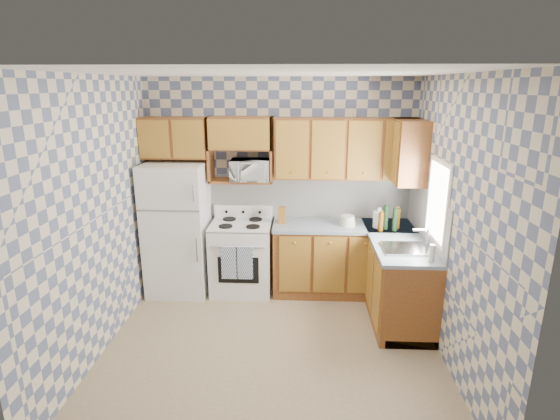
% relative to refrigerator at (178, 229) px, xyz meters
% --- Properties ---
extents(floor, '(3.40, 3.40, 0.00)m').
position_rel_refrigerator_xyz_m(floor, '(1.27, -1.25, -0.84)').
color(floor, '#827156').
rests_on(floor, ground).
extents(back_wall, '(3.40, 0.02, 2.70)m').
position_rel_refrigerator_xyz_m(back_wall, '(1.27, 0.35, 0.51)').
color(back_wall, slate).
rests_on(back_wall, ground).
extents(right_wall, '(0.02, 3.20, 2.70)m').
position_rel_refrigerator_xyz_m(right_wall, '(2.97, -1.25, 0.51)').
color(right_wall, slate).
rests_on(right_wall, ground).
extents(backsplash_back, '(2.60, 0.02, 0.56)m').
position_rel_refrigerator_xyz_m(backsplash_back, '(1.68, 0.34, 0.36)').
color(backsplash_back, white).
rests_on(backsplash_back, back_wall).
extents(backsplash_right, '(0.02, 1.60, 0.56)m').
position_rel_refrigerator_xyz_m(backsplash_right, '(2.96, -0.45, 0.36)').
color(backsplash_right, white).
rests_on(backsplash_right, right_wall).
extents(refrigerator, '(0.75, 0.70, 1.68)m').
position_rel_refrigerator_xyz_m(refrigerator, '(0.00, 0.00, 0.00)').
color(refrigerator, silver).
rests_on(refrigerator, floor).
extents(stove_body, '(0.76, 0.65, 0.90)m').
position_rel_refrigerator_xyz_m(stove_body, '(0.80, 0.03, -0.39)').
color(stove_body, silver).
rests_on(stove_body, floor).
extents(cooktop, '(0.76, 0.65, 0.02)m').
position_rel_refrigerator_xyz_m(cooktop, '(0.80, 0.03, 0.07)').
color(cooktop, silver).
rests_on(cooktop, stove_body).
extents(backguard, '(0.76, 0.08, 0.17)m').
position_rel_refrigerator_xyz_m(backguard, '(0.80, 0.30, 0.16)').
color(backguard, silver).
rests_on(backguard, cooktop).
extents(dish_towel_left, '(0.20, 0.02, 0.42)m').
position_rel_refrigerator_xyz_m(dish_towel_left, '(0.70, -0.32, -0.32)').
color(dish_towel_left, navy).
rests_on(dish_towel_left, stove_body).
extents(dish_towel_right, '(0.20, 0.02, 0.42)m').
position_rel_refrigerator_xyz_m(dish_towel_right, '(0.89, -0.32, -0.32)').
color(dish_towel_right, navy).
rests_on(dish_towel_right, stove_body).
extents(base_cabinets_back, '(1.75, 0.60, 0.88)m').
position_rel_refrigerator_xyz_m(base_cabinets_back, '(2.10, 0.05, -0.40)').
color(base_cabinets_back, '#62340E').
rests_on(base_cabinets_back, floor).
extents(base_cabinets_right, '(0.60, 1.60, 0.88)m').
position_rel_refrigerator_xyz_m(base_cabinets_right, '(2.67, -0.45, -0.40)').
color(base_cabinets_right, '#62340E').
rests_on(base_cabinets_right, floor).
extents(countertop_back, '(1.77, 0.63, 0.04)m').
position_rel_refrigerator_xyz_m(countertop_back, '(2.10, 0.05, 0.06)').
color(countertop_back, slate).
rests_on(countertop_back, base_cabinets_back).
extents(countertop_right, '(0.63, 1.60, 0.04)m').
position_rel_refrigerator_xyz_m(countertop_right, '(2.67, -0.45, 0.06)').
color(countertop_right, slate).
rests_on(countertop_right, base_cabinets_right).
extents(upper_cabinets_back, '(1.75, 0.33, 0.74)m').
position_rel_refrigerator_xyz_m(upper_cabinets_back, '(2.10, 0.19, 1.01)').
color(upper_cabinets_back, '#62340E').
rests_on(upper_cabinets_back, back_wall).
extents(upper_cabinets_fridge, '(0.82, 0.33, 0.50)m').
position_rel_refrigerator_xyz_m(upper_cabinets_fridge, '(-0.02, 0.19, 1.13)').
color(upper_cabinets_fridge, '#62340E').
rests_on(upper_cabinets_fridge, back_wall).
extents(upper_cabinets_right, '(0.33, 0.70, 0.74)m').
position_rel_refrigerator_xyz_m(upper_cabinets_right, '(2.81, 0.00, 1.01)').
color(upper_cabinets_right, '#62340E').
rests_on(upper_cabinets_right, right_wall).
extents(microwave_shelf, '(0.80, 0.33, 0.03)m').
position_rel_refrigerator_xyz_m(microwave_shelf, '(0.80, 0.19, 0.60)').
color(microwave_shelf, '#62340E').
rests_on(microwave_shelf, back_wall).
extents(microwave, '(0.48, 0.33, 0.27)m').
position_rel_refrigerator_xyz_m(microwave, '(0.92, 0.13, 0.74)').
color(microwave, silver).
rests_on(microwave, microwave_shelf).
extents(sink, '(0.48, 0.40, 0.03)m').
position_rel_refrigerator_xyz_m(sink, '(2.67, -0.80, 0.09)').
color(sink, '#B7B7BC').
rests_on(sink, countertop_right).
extents(window, '(0.02, 0.66, 0.86)m').
position_rel_refrigerator_xyz_m(window, '(2.96, -0.80, 0.61)').
color(window, white).
rests_on(window, right_wall).
extents(bottle_0, '(0.06, 0.06, 0.29)m').
position_rel_refrigerator_xyz_m(bottle_0, '(2.58, -0.12, 0.23)').
color(bottle_0, black).
rests_on(bottle_0, countertop_back).
extents(bottle_1, '(0.06, 0.06, 0.27)m').
position_rel_refrigerator_xyz_m(bottle_1, '(2.68, -0.18, 0.22)').
color(bottle_1, black).
rests_on(bottle_1, countertop_back).
extents(bottle_2, '(0.06, 0.06, 0.25)m').
position_rel_refrigerator_xyz_m(bottle_2, '(2.73, -0.08, 0.21)').
color(bottle_2, '#533007').
rests_on(bottle_2, countertop_back).
extents(bottle_3, '(0.06, 0.06, 0.23)m').
position_rel_refrigerator_xyz_m(bottle_3, '(2.51, -0.20, 0.20)').
color(bottle_3, '#533007').
rests_on(bottle_3, countertop_back).
extents(knife_block, '(0.10, 0.10, 0.21)m').
position_rel_refrigerator_xyz_m(knife_block, '(1.32, 0.06, 0.18)').
color(knife_block, brown).
rests_on(knife_block, countertop_back).
extents(electric_kettle, '(0.16, 0.16, 0.20)m').
position_rel_refrigerator_xyz_m(electric_kettle, '(2.52, -0.06, 0.18)').
color(electric_kettle, silver).
rests_on(electric_kettle, countertop_back).
extents(food_containers, '(0.19, 0.19, 0.13)m').
position_rel_refrigerator_xyz_m(food_containers, '(2.14, -0.01, 0.14)').
color(food_containers, beige).
rests_on(food_containers, countertop_back).
extents(soap_bottle, '(0.06, 0.06, 0.17)m').
position_rel_refrigerator_xyz_m(soap_bottle, '(2.86, -1.11, 0.17)').
color(soap_bottle, beige).
rests_on(soap_bottle, countertop_right).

